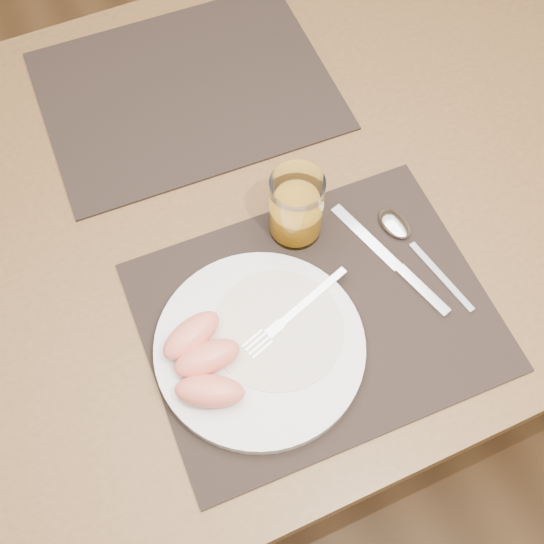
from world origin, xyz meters
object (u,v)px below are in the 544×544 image
(knife, at_px, (399,268))
(fork, at_px, (288,318))
(juice_glass, at_px, (296,209))
(spoon, at_px, (401,231))
(table, at_px, (252,222))
(plate, at_px, (260,347))
(placemat_near, at_px, (317,316))
(placemat_far, at_px, (186,90))

(knife, bearing_deg, fork, -176.06)
(fork, bearing_deg, juice_glass, 61.38)
(fork, bearing_deg, spoon, 16.55)
(juice_glass, bearing_deg, table, 110.81)
(plate, xyz_separation_m, juice_glass, (0.12, 0.15, 0.04))
(table, distance_m, juice_glass, 0.16)
(placemat_near, height_order, knife, knife)
(placemat_far, xyz_separation_m, plate, (-0.07, -0.45, 0.01))
(spoon, bearing_deg, table, 136.99)
(table, xyz_separation_m, fork, (-0.04, -0.21, 0.11))
(fork, distance_m, knife, 0.17)
(placemat_near, bearing_deg, plate, -171.61)
(placemat_far, relative_size, plate, 1.67)
(placemat_far, relative_size, fork, 2.64)
(knife, xyz_separation_m, juice_glass, (-0.10, 0.12, 0.05))
(table, relative_size, juice_glass, 12.63)
(plate, bearing_deg, spoon, 17.39)
(placemat_near, relative_size, spoon, 2.35)
(juice_glass, bearing_deg, placemat_near, -103.04)
(placemat_far, relative_size, juice_glass, 4.06)
(fork, relative_size, spoon, 0.89)
(table, xyz_separation_m, plate, (-0.09, -0.23, 0.10))
(plate, bearing_deg, fork, 20.81)
(table, height_order, fork, fork)
(knife, distance_m, juice_glass, 0.16)
(plate, relative_size, knife, 1.25)
(table, bearing_deg, placemat_near, -89.63)
(plate, height_order, juice_glass, juice_glass)
(knife, bearing_deg, juice_glass, 130.96)
(plate, relative_size, fork, 1.58)
(placemat_near, relative_size, plate, 1.67)
(spoon, distance_m, juice_glass, 0.16)
(table, bearing_deg, placemat_far, 94.21)
(spoon, xyz_separation_m, juice_glass, (-0.13, 0.07, 0.04))
(fork, distance_m, spoon, 0.21)
(placemat_far, distance_m, spoon, 0.42)
(table, bearing_deg, juice_glass, -69.19)
(plate, distance_m, knife, 0.22)
(placemat_far, height_order, knife, knife)
(plate, xyz_separation_m, fork, (0.05, 0.02, 0.01))
(fork, xyz_separation_m, spoon, (0.20, 0.06, -0.01))
(placemat_far, distance_m, juice_glass, 0.31)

